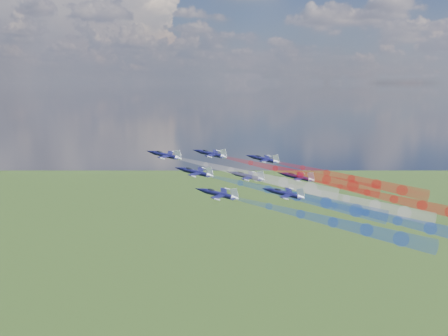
{
  "coord_description": "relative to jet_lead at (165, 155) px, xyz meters",
  "views": [
    {
      "loc": [
        6.46,
        -127.54,
        173.58
      ],
      "look_at": [
        24.73,
        12.08,
        149.5
      ],
      "focal_mm": 39.85,
      "sensor_mm": 36.0,
      "label": 1
    }
  ],
  "objects": [
    {
      "name": "jet_lead",
      "position": [
        0.0,
        0.0,
        0.0
      ],
      "size": [
        14.49,
        13.2,
        5.83
      ],
      "primitive_type": null,
      "rotation": [
        0.18,
        -0.09,
        1.16
      ],
      "color": "black"
    },
    {
      "name": "trail_lead",
      "position": [
        25.48,
        -10.63,
        -5.0
      ],
      "size": [
        43.76,
        21.47,
        12.27
      ],
      "primitive_type": null,
      "rotation": [
        0.18,
        -0.09,
        1.16
      ],
      "color": "white"
    },
    {
      "name": "jet_inner_left",
      "position": [
        7.99,
        -13.12,
        -2.97
      ],
      "size": [
        14.49,
        13.2,
        5.83
      ],
      "primitive_type": null,
      "rotation": [
        0.18,
        -0.09,
        1.16
      ],
      "color": "black"
    },
    {
      "name": "trail_inner_left",
      "position": [
        33.47,
        -23.75,
        -7.97
      ],
      "size": [
        43.76,
        21.47,
        12.27
      ],
      "primitive_type": null,
      "rotation": [
        0.18,
        -0.09,
        1.16
      ],
      "color": "blue"
    },
    {
      "name": "jet_inner_right",
      "position": [
        14.11,
        4.68,
        -0.54
      ],
      "size": [
        14.49,
        13.2,
        5.83
      ],
      "primitive_type": null,
      "rotation": [
        0.18,
        -0.09,
        1.16
      ],
      "color": "black"
    },
    {
      "name": "trail_inner_right",
      "position": [
        39.59,
        -5.94,
        -5.53
      ],
      "size": [
        43.76,
        21.47,
        12.27
      ],
      "primitive_type": null,
      "rotation": [
        0.18,
        -0.09,
        1.16
      ],
      "color": "red"
    },
    {
      "name": "jet_outer_left",
      "position": [
        12.47,
        -28.31,
        -5.78
      ],
      "size": [
        14.49,
        13.2,
        5.83
      ],
      "primitive_type": null,
      "rotation": [
        0.18,
        -0.09,
        1.16
      ],
      "color": "black"
    },
    {
      "name": "trail_outer_left",
      "position": [
        37.95,
        -38.94,
        -10.77
      ],
      "size": [
        43.76,
        21.47,
        12.27
      ],
      "primitive_type": null,
      "rotation": [
        0.18,
        -0.09,
        1.16
      ],
      "color": "blue"
    },
    {
      "name": "jet_center_third",
      "position": [
        22.87,
        -9.55,
        -5.07
      ],
      "size": [
        14.49,
        13.2,
        5.83
      ],
      "primitive_type": null,
      "rotation": [
        0.18,
        -0.09,
        1.16
      ],
      "color": "black"
    },
    {
      "name": "trail_center_third",
      "position": [
        48.35,
        -20.18,
        -10.06
      ],
      "size": [
        43.76,
        21.47,
        12.27
      ],
      "primitive_type": null,
      "rotation": [
        0.18,
        -0.09,
        1.16
      ],
      "color": "white"
    },
    {
      "name": "jet_outer_right",
      "position": [
        31.69,
        9.31,
        -3.23
      ],
      "size": [
        14.49,
        13.2,
        5.83
      ],
      "primitive_type": null,
      "rotation": [
        0.18,
        -0.09,
        1.16
      ],
      "color": "black"
    },
    {
      "name": "trail_outer_right",
      "position": [
        57.17,
        -1.31,
        -8.22
      ],
      "size": [
        43.76,
        21.47,
        12.27
      ],
      "primitive_type": null,
      "rotation": [
        0.18,
        -0.09,
        1.16
      ],
      "color": "red"
    },
    {
      "name": "jet_rear_left",
      "position": [
        29.97,
        -25.1,
        -6.9
      ],
      "size": [
        14.49,
        13.2,
        5.83
      ],
      "primitive_type": null,
      "rotation": [
        0.18,
        -0.09,
        1.16
      ],
      "color": "black"
    },
    {
      "name": "trail_rear_left",
      "position": [
        55.45,
        -35.72,
        -11.9
      ],
      "size": [
        43.76,
        21.47,
        12.27
      ],
      "primitive_type": null,
      "rotation": [
        0.18,
        -0.09,
        1.16
      ],
      "color": "blue"
    },
    {
      "name": "jet_rear_right",
      "position": [
        38.93,
        -4.95,
        -6.6
      ],
      "size": [
        14.49,
        13.2,
        5.83
      ],
      "primitive_type": null,
      "rotation": [
        0.18,
        -0.09,
        1.16
      ],
      "color": "black"
    },
    {
      "name": "trail_rear_right",
      "position": [
        64.41,
        -15.58,
        -11.59
      ],
      "size": [
        43.76,
        21.47,
        12.27
      ],
      "primitive_type": null,
      "rotation": [
        0.18,
        -0.09,
        1.16
      ],
      "color": "red"
    }
  ]
}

